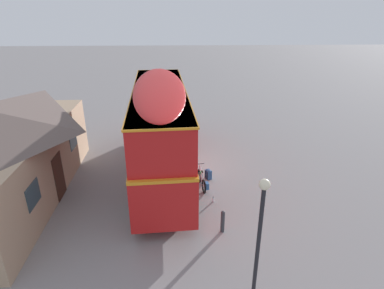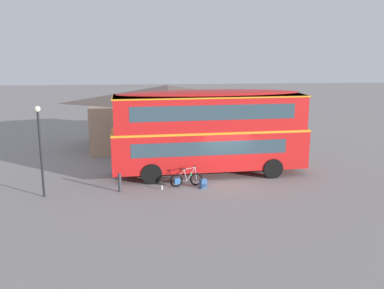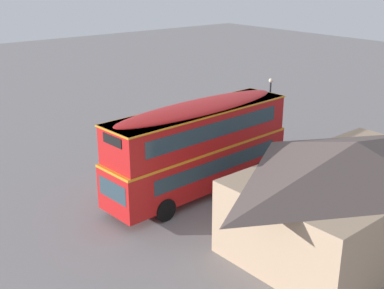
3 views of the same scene
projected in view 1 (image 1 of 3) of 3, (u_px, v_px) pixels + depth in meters
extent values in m
plane|color=gray|center=(184.00, 166.00, 17.60)|extent=(120.00, 120.00, 0.00)
cylinder|color=black|center=(142.00, 141.00, 19.54)|extent=(1.12, 0.35, 1.10)
cylinder|color=black|center=(180.00, 139.00, 19.77)|extent=(1.12, 0.35, 1.10)
cylinder|color=black|center=(136.00, 201.00, 13.46)|extent=(1.12, 0.35, 1.10)
cylinder|color=black|center=(191.00, 198.00, 13.69)|extent=(1.12, 0.35, 1.10)
cube|color=red|center=(162.00, 148.00, 16.23)|extent=(10.91, 3.21, 2.10)
cube|color=orange|center=(161.00, 128.00, 15.79)|extent=(10.93, 3.23, 0.12)
cube|color=red|center=(160.00, 109.00, 15.40)|extent=(10.58, 3.14, 1.90)
ellipsoid|color=red|center=(159.00, 88.00, 14.99)|extent=(10.36, 3.07, 0.36)
cube|color=#2D424C|center=(160.00, 111.00, 21.01)|extent=(0.20, 2.05, 0.90)
cube|color=black|center=(159.00, 77.00, 19.95)|extent=(0.15, 1.38, 0.44)
cube|color=#2D424C|center=(186.00, 143.00, 16.04)|extent=(8.38, 0.60, 0.76)
cube|color=#2D424C|center=(185.00, 105.00, 15.46)|extent=(8.81, 0.63, 0.80)
cube|color=#2D424C|center=(137.00, 145.00, 15.81)|extent=(8.38, 0.60, 0.76)
cube|color=#2D424C|center=(135.00, 107.00, 15.23)|extent=(8.81, 0.63, 0.80)
cube|color=orange|center=(159.00, 91.00, 15.04)|extent=(10.70, 3.22, 0.08)
torus|color=black|center=(199.00, 176.00, 15.92)|extent=(0.68, 0.18, 0.68)
torus|color=black|center=(204.00, 187.00, 14.96)|extent=(0.68, 0.18, 0.68)
cylinder|color=#B2B2B7|center=(199.00, 176.00, 15.92)|extent=(0.06, 0.11, 0.05)
cylinder|color=#B2B2B7|center=(204.00, 187.00, 14.96)|extent=(0.06, 0.11, 0.05)
cylinder|color=#B7B7BC|center=(201.00, 173.00, 15.54)|extent=(0.48, 0.10, 0.73)
cylinder|color=#B7B7BC|center=(201.00, 168.00, 15.36)|extent=(0.60, 0.12, 0.12)
cylinder|color=#B7B7BC|center=(202.00, 177.00, 15.29)|extent=(0.18, 0.06, 0.63)
cylinder|color=#B7B7BC|center=(203.00, 184.00, 15.22)|extent=(0.55, 0.11, 0.09)
cylinder|color=#B7B7BC|center=(203.00, 179.00, 15.03)|extent=(0.43, 0.09, 0.58)
cylinder|color=#B7B7BC|center=(200.00, 170.00, 15.76)|extent=(0.10, 0.05, 0.65)
cylinder|color=black|center=(200.00, 164.00, 15.59)|extent=(0.09, 0.46, 0.03)
ellipsoid|color=black|center=(202.00, 172.00, 15.08)|extent=(0.27, 0.14, 0.06)
cube|color=#2D609E|center=(207.00, 186.00, 15.00)|extent=(0.30, 0.18, 0.32)
cylinder|color=green|center=(201.00, 173.00, 15.54)|extent=(0.07, 0.07, 0.18)
cube|color=#2D4C7A|center=(208.00, 174.00, 16.26)|extent=(0.41, 0.36, 0.48)
ellipsoid|color=#2D4C7A|center=(208.00, 170.00, 16.16)|extent=(0.39, 0.34, 0.10)
cube|color=navy|center=(210.00, 175.00, 16.34)|extent=(0.23, 0.14, 0.17)
cylinder|color=black|center=(205.00, 174.00, 16.28)|extent=(0.05, 0.05, 0.38)
cylinder|color=black|center=(207.00, 176.00, 16.13)|extent=(0.05, 0.05, 0.38)
cylinder|color=silver|center=(213.00, 199.00, 14.37)|extent=(0.08, 0.08, 0.23)
cylinder|color=black|center=(213.00, 197.00, 14.31)|extent=(0.05, 0.05, 0.03)
cube|color=#3D2319|center=(59.00, 176.00, 14.42)|extent=(1.10, 0.07, 2.10)
cube|color=#2D424C|center=(33.00, 195.00, 11.73)|extent=(1.10, 0.07, 0.90)
cube|color=#2D424C|center=(73.00, 140.00, 16.56)|extent=(1.10, 0.07, 0.90)
cylinder|color=black|center=(257.00, 256.00, 8.37)|extent=(0.11, 0.11, 4.17)
sphere|color=#F2E5BF|center=(265.00, 185.00, 7.49)|extent=(0.28, 0.28, 0.28)
cylinder|color=#333338|center=(223.00, 223.00, 12.33)|extent=(0.16, 0.16, 0.85)
sphere|color=#333338|center=(223.00, 213.00, 12.14)|extent=(0.16, 0.16, 0.16)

